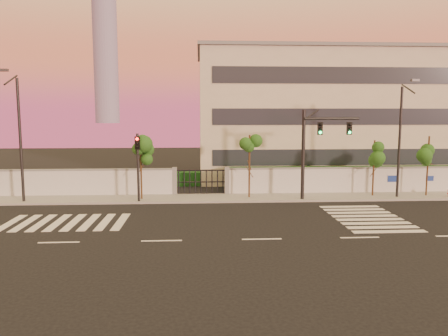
{
  "coord_description": "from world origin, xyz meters",
  "views": [
    {
      "loc": [
        -3.1,
        -21.12,
        6.26
      ],
      "look_at": [
        -1.56,
        6.0,
        2.87
      ],
      "focal_mm": 35.0,
      "sensor_mm": 36.0,
      "label": 1
    }
  ],
  "objects": [
    {
      "name": "street_tree_f",
      "position": [
        13.96,
        10.33,
        3.39
      ],
      "size": [
        1.47,
        1.17,
        4.61
      ],
      "color": "#382314",
      "rests_on": "ground"
    },
    {
      "name": "ground",
      "position": [
        0.0,
        0.0,
        0.0
      ],
      "size": [
        120.0,
        120.0,
        0.0
      ],
      "primitive_type": "plane",
      "color": "black",
      "rests_on": "ground"
    },
    {
      "name": "sidewalk",
      "position": [
        0.0,
        10.5,
        0.07
      ],
      "size": [
        60.0,
        3.0,
        0.15
      ],
      "primitive_type": "cube",
      "color": "gray",
      "rests_on": "ground"
    },
    {
      "name": "street_tree_c",
      "position": [
        -7.27,
        10.22,
        3.45
      ],
      "size": [
        1.54,
        1.23,
        4.68
      ],
      "color": "#382314",
      "rests_on": "ground"
    },
    {
      "name": "institutional_building",
      "position": [
        9.0,
        21.99,
        6.16
      ],
      "size": [
        24.4,
        12.4,
        12.25
      ],
      "color": "#BCB49F",
      "rests_on": "ground"
    },
    {
      "name": "streetlight_east",
      "position": [
        11.5,
        9.74,
        4.63
      ],
      "size": [
        0.51,
        2.06,
        8.58
      ],
      "color": "black",
      "rests_on": "ground"
    },
    {
      "name": "road_markings",
      "position": [
        -1.58,
        3.76,
        0.01
      ],
      "size": [
        57.0,
        7.62,
        0.02
      ],
      "color": "silver",
      "rests_on": "ground"
    },
    {
      "name": "distant_skyscraper",
      "position": [
        -65.0,
        280.0,
        61.98
      ],
      "size": [
        16.0,
        16.0,
        118.0
      ],
      "color": "slate",
      "rests_on": "ground"
    },
    {
      "name": "traffic_signal_secondary",
      "position": [
        -7.38,
        9.32,
        3.11
      ],
      "size": [
        0.38,
        0.36,
        4.9
      ],
      "rotation": [
        0.0,
        0.0,
        -0.16
      ],
      "color": "black",
      "rests_on": "ground"
    },
    {
      "name": "streetlight_west",
      "position": [
        -15.45,
        9.57,
        4.91
      ],
      "size": [
        0.54,
        2.18,
        9.08
      ],
      "color": "black",
      "rests_on": "ground"
    },
    {
      "name": "hedge_row",
      "position": [
        1.17,
        14.74,
        0.82
      ],
      "size": [
        41.0,
        4.25,
        1.8
      ],
      "color": "#113817",
      "rests_on": "ground"
    },
    {
      "name": "street_tree_e",
      "position": [
        9.91,
        10.52,
        3.17
      ],
      "size": [
        1.53,
        1.21,
        4.3
      ],
      "color": "#382314",
      "rests_on": "ground"
    },
    {
      "name": "street_tree_d",
      "position": [
        0.57,
        10.38,
        3.48
      ],
      "size": [
        1.63,
        1.3,
        4.73
      ],
      "color": "#382314",
      "rests_on": "ground"
    },
    {
      "name": "perimeter_wall",
      "position": [
        0.1,
        12.0,
        1.07
      ],
      "size": [
        60.0,
        0.36,
        2.2
      ],
      "color": "silver",
      "rests_on": "ground"
    },
    {
      "name": "traffic_signal_main",
      "position": [
        5.11,
        9.44,
        4.13
      ],
      "size": [
        4.13,
        0.51,
        6.54
      ],
      "rotation": [
        0.0,
        0.0,
        0.08
      ],
      "color": "black",
      "rests_on": "ground"
    }
  ]
}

